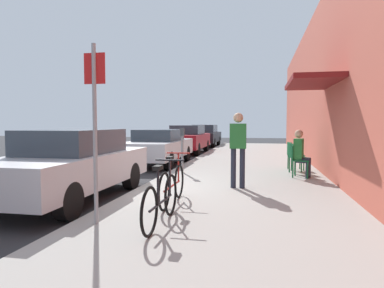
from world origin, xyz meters
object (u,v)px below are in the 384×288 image
Objects in this scene: street_sign at (95,120)px; parked_car_3 at (205,135)px; bicycle_1 at (172,184)px; seated_patron_0 at (301,152)px; parked_car_2 at (187,139)px; parked_car_0 at (70,164)px; bicycle_0 at (161,200)px; parking_meter at (182,147)px; parked_car_1 at (158,146)px; cafe_chair_1 at (296,156)px; pedestrian_standing at (238,144)px; cafe_chair_2 at (293,154)px; cafe_chair_0 at (298,159)px.

parked_car_3 is at bearing 94.57° from street_sign.
parked_car_3 is 17.53m from bicycle_1.
seated_patron_0 is at bearing 56.04° from street_sign.
parked_car_3 is (0.00, 5.65, -0.01)m from parked_car_2.
parked_car_0 reaches higher than bicycle_0.
parking_meter is 3.36m from seated_patron_0.
parked_car_1 is 1.69× the size of street_sign.
seated_patron_0 reaches higher than parked_car_1.
parked_car_0 is at bearing -90.00° from parked_car_1.
parked_car_1 is 5.06× the size of cafe_chair_1.
bicycle_0 is 6.17m from cafe_chair_1.
parking_meter is 0.77× the size of bicycle_1.
cafe_chair_2 is at bearing 65.95° from pedestrian_standing.
pedestrian_standing reaches higher than parked_car_2.
parking_meter is 0.78× the size of pedestrian_standing.
cafe_chair_1 is at bearing 67.15° from bicycle_0.
seated_patron_0 reaches higher than bicycle_1.
parked_car_0 is 5.06× the size of cafe_chair_2.
parked_car_1 is at bearing 107.46° from bicycle_0.
bicycle_0 is (0.95, 0.12, -1.16)m from street_sign.
bicycle_1 is at bearing -79.49° from parking_meter.
parking_meter is 3.34m from cafe_chair_1.
cafe_chair_2 is at bearing 90.22° from cafe_chair_1.
bicycle_1 is at bearing 61.06° from street_sign.
pedestrian_standing is at bearing 73.80° from bicycle_0.
cafe_chair_1 is (0.00, 0.73, 0.00)m from cafe_chair_0.
pedestrian_standing is at bearing 59.02° from bicycle_1.
bicycle_0 is 5.50m from cafe_chair_0.
seated_patron_0 reaches higher than bicycle_0.
cafe_chair_0 is at bearing -70.54° from parked_car_3.
parking_meter reaches higher than bicycle_1.
cafe_chair_0 and cafe_chair_1 have the same top height.
street_sign is 6.16m from cafe_chair_0.
street_sign reaches higher than seated_patron_0.
parked_car_2 is at bearing 123.48° from cafe_chair_1.
bicycle_0 is at bearing -112.85° from cafe_chair_1.
bicycle_1 is 5.10m from cafe_chair_1.
seated_patron_0 is at bearing 50.24° from pedestrian_standing.
parked_car_0 is at bearing 129.68° from street_sign.
parked_car_0 is at bearing -146.50° from seated_patron_0.
parked_car_1 is (-0.00, 6.11, -0.04)m from parked_car_0.
parking_meter reaches higher than bicycle_0.
street_sign is at bearing -85.43° from parked_car_3.
seated_patron_0 is 1.50m from cafe_chair_2.
street_sign reaches higher than cafe_chair_2.
parking_meter is (1.55, -2.60, 0.18)m from parked_car_1.
parked_car_3 is at bearing 90.00° from parked_car_0.
cafe_chair_0 is 0.51× the size of pedestrian_standing.
bicycle_1 is (2.28, -17.38, -0.28)m from parked_car_3.
pedestrian_standing reaches higher than parked_car_0.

